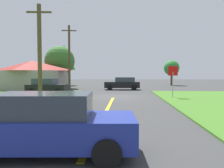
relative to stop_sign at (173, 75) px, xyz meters
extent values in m
plane|color=#3B3B3B|center=(-5.14, 0.76, -1.96)|extent=(120.00, 120.00, 0.00)
cube|color=yellow|center=(-5.14, -7.24, -1.96)|extent=(0.20, 14.00, 0.01)
cylinder|color=#9EA0A8|center=(0.00, 0.00, -0.83)|extent=(0.07, 0.07, 2.27)
cube|color=red|center=(0.00, 0.00, 0.39)|extent=(0.81, 0.06, 0.81)
cube|color=black|center=(-11.92, 2.67, -1.32)|extent=(4.00, 2.09, 0.76)
cube|color=#2D3842|center=(-12.18, 2.68, -0.64)|extent=(2.22, 1.81, 0.60)
cylinder|color=black|center=(-10.55, 3.61, -1.62)|extent=(0.69, 0.24, 0.68)
cylinder|color=black|center=(-10.60, 1.66, -1.62)|extent=(0.69, 0.24, 0.68)
cylinder|color=black|center=(-13.23, 3.68, -1.62)|extent=(0.69, 0.24, 0.68)
cylinder|color=black|center=(-13.29, 1.74, -1.62)|extent=(0.69, 0.24, 0.68)
cube|color=navy|center=(-6.04, -13.68, -1.32)|extent=(4.56, 2.04, 0.76)
cube|color=#2D3842|center=(-6.21, -13.69, -0.64)|extent=(2.54, 1.70, 0.60)
cylinder|color=black|center=(-4.59, -12.72, -1.62)|extent=(0.69, 0.26, 0.68)
cylinder|color=black|center=(-4.48, -14.45, -1.62)|extent=(0.69, 0.26, 0.68)
cylinder|color=black|center=(-7.61, -12.91, -1.62)|extent=(0.69, 0.26, 0.68)
cube|color=black|center=(-4.54, 9.53, -1.32)|extent=(4.62, 1.99, 0.76)
cube|color=#2D3842|center=(-4.16, 9.56, -0.64)|extent=(2.58, 1.66, 0.60)
cylinder|color=black|center=(-6.02, 8.60, -1.62)|extent=(0.69, 0.26, 0.68)
cylinder|color=black|center=(-6.13, 10.27, -1.62)|extent=(0.69, 0.26, 0.68)
cylinder|color=black|center=(-2.96, 8.79, -1.62)|extent=(0.69, 0.26, 0.68)
cylinder|color=black|center=(-3.06, 10.47, -1.62)|extent=(0.69, 0.26, 0.68)
cylinder|color=#4E4524|center=(-10.34, -3.36, 1.61)|extent=(0.30, 0.30, 7.14)
cube|color=#4E4524|center=(-10.34, -3.36, 4.61)|extent=(1.80, 0.30, 0.12)
cylinder|color=#4E3A26|center=(-10.94, 7.59, 2.02)|extent=(0.26, 0.26, 7.97)
cube|color=#4E3A26|center=(-10.94, 7.59, 5.37)|extent=(1.80, 0.38, 0.12)
cylinder|color=brown|center=(-13.47, 12.03, -0.86)|extent=(0.34, 0.34, 2.20)
sphere|color=#336B28|center=(-13.47, 12.03, 1.94)|extent=(4.25, 4.25, 4.25)
cylinder|color=brown|center=(-14.87, 19.30, -0.58)|extent=(0.29, 0.29, 2.77)
cone|color=#2E8928|center=(-14.87, 19.30, 2.97)|extent=(3.95, 3.95, 4.34)
cylinder|color=brown|center=(4.16, 20.92, -0.96)|extent=(0.33, 0.33, 2.01)
sphere|color=#2D7F31|center=(4.16, 20.92, 1.14)|extent=(2.73, 2.73, 2.73)
cube|color=gray|center=(-16.35, 9.23, -0.72)|extent=(8.40, 6.94, 2.49)
pyramid|color=maroon|center=(-16.35, 9.23, 1.18)|extent=(8.40, 6.94, 1.31)
camera|label=1|loc=(-4.07, -19.31, 0.17)|focal=35.58mm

